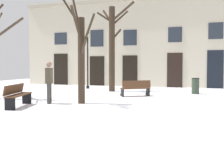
# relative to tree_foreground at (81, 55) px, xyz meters

# --- Properties ---
(ground_plane) EXTENTS (30.39, 30.39, 0.00)m
(ground_plane) POSITION_rel_tree_foreground_xyz_m (0.53, 1.43, -2.10)
(ground_plane) COLOR white
(building_facade) EXTENTS (19.00, 0.60, 7.10)m
(building_facade) POSITION_rel_tree_foreground_xyz_m (0.52, 9.37, 1.48)
(building_facade) COLOR beige
(building_facade) RESTS_ON ground
(tree_foreground) EXTENTS (1.80, 1.29, 4.84)m
(tree_foreground) POSITION_rel_tree_foreground_xyz_m (0.00, 0.00, 0.00)
(tree_foreground) COLOR #382B1E
(tree_foreground) RESTS_ON ground
(tree_center) EXTENTS (2.45, 2.36, 5.51)m
(tree_center) POSITION_rel_tree_foreground_xyz_m (-0.08, 5.22, 0.87)
(tree_center) COLOR #382B1E
(tree_center) RESTS_ON ground
(streetlamp) EXTENTS (0.30, 0.30, 4.11)m
(streetlamp) POSITION_rel_tree_foreground_xyz_m (-2.29, 6.50, 0.40)
(streetlamp) COLOR black
(streetlamp) RESTS_ON ground
(litter_bin) EXTENTS (0.44, 0.44, 0.92)m
(litter_bin) POSITION_rel_tree_foreground_xyz_m (4.95, 5.13, -1.64)
(litter_bin) COLOR #2D3D2D
(litter_bin) RESTS_ON ground
(bench_by_litter_bin) EXTENTS (1.60, 1.18, 0.86)m
(bench_by_litter_bin) POSITION_rel_tree_foreground_xyz_m (1.82, 3.10, -1.67)
(bench_by_litter_bin) COLOR #51331E
(bench_by_litter_bin) RESTS_ON ground
(bench_back_to_back_right) EXTENTS (0.83, 1.73, 0.90)m
(bench_back_to_back_right) POSITION_rel_tree_foreground_xyz_m (-2.10, -1.44, -1.63)
(bench_back_to_back_right) COLOR #51331E
(bench_back_to_back_right) RESTS_ON ground
(person_near_bench) EXTENTS (0.29, 0.42, 1.82)m
(person_near_bench) POSITION_rel_tree_foreground_xyz_m (-1.31, -0.39, -1.08)
(person_near_bench) COLOR #403D3A
(person_near_bench) RESTS_ON ground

